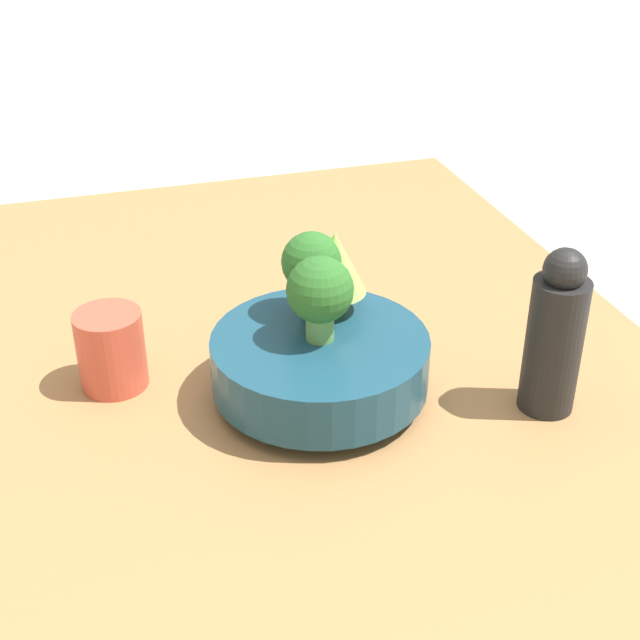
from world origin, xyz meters
TOP-DOWN VIEW (x-y plane):
  - ground_plane at (0.00, 0.00)m, footprint 6.00×6.00m
  - table at (0.00, 0.00)m, footprint 1.18×0.83m
  - bowl at (0.01, 0.04)m, footprint 0.21×0.21m
  - broccoli_floret_center at (0.01, 0.04)m, footprint 0.06×0.06m
  - romanesco_piece_far at (-0.04, 0.07)m, footprint 0.06×0.06m
  - broccoli_floret_left at (-0.04, 0.05)m, footprint 0.06×0.06m
  - cup at (-0.07, -0.15)m, footprint 0.07×0.07m
  - pepper_mill at (0.08, 0.24)m, footprint 0.05×0.05m

SIDE VIEW (x-z plane):
  - ground_plane at x=0.00m, z-range 0.00..0.00m
  - table at x=0.00m, z-range 0.00..0.03m
  - bowl at x=0.01m, z-range 0.04..0.10m
  - cup at x=-0.07m, z-range 0.03..0.11m
  - pepper_mill at x=0.08m, z-range 0.03..0.19m
  - broccoli_floret_center at x=0.01m, z-range 0.10..0.19m
  - romanesco_piece_far at x=-0.04m, z-range 0.11..0.19m
  - broccoli_floret_left at x=-0.04m, z-range 0.11..0.19m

